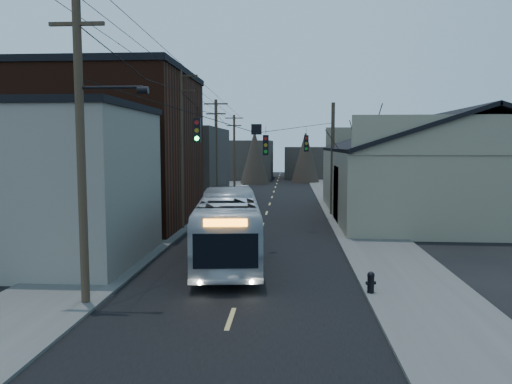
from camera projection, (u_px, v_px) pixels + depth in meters
ground at (222, 345)px, 13.40m from camera, size 160.00×160.00×0.00m
road_surface at (269, 207)px, 43.20m from camera, size 9.00×110.00×0.02m
sidewalk_left at (195, 206)px, 43.63m from camera, size 4.00×110.00×0.12m
sidewalk_right at (344, 207)px, 42.75m from camera, size 4.00×110.00×0.12m
building_clapboard at (51, 186)px, 22.61m from camera, size 8.00×8.00×7.00m
building_brick at (114, 150)px, 33.47m from camera, size 10.00×12.00×10.00m
building_left_far at (176, 164)px, 49.47m from camera, size 9.00×14.00×7.00m
warehouse at (440, 181)px, 37.10m from camera, size 16.16×20.60×7.73m
building_far_left at (240, 160)px, 78.08m from camera, size 10.00×12.00×6.00m
building_far_right at (321, 162)px, 82.22m from camera, size 12.00×14.00×5.00m
bare_tree at (362, 172)px, 32.49m from camera, size 0.40×0.40×7.20m
utility_lines at (224, 150)px, 37.12m from camera, size 11.24×45.28×10.50m
bus at (228, 226)px, 23.14m from camera, size 3.86×11.63×3.18m
parked_car at (242, 192)px, 50.84m from camera, size 1.53×3.80×1.23m
fire_hydrant at (371, 281)px, 17.71m from camera, size 0.37×0.26×0.77m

